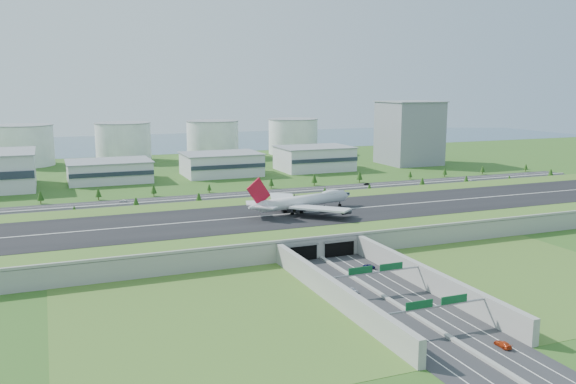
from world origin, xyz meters
name	(u,v)px	position (x,y,z in m)	size (l,w,h in m)	color
ground	(277,231)	(0.00, 0.00, 0.00)	(1200.00, 1200.00, 0.00)	#2A5219
airfield_deck	(277,223)	(0.00, -0.09, 4.12)	(520.00, 100.00, 9.20)	gray
underpass_road	(382,287)	(0.00, -99.42, 3.43)	(38.80, 120.40, 8.00)	#28282B
sign_gantry_near	(376,273)	(0.00, -95.04, 6.95)	(38.70, 0.70, 9.80)	gray
sign_gantry_far	(437,307)	(0.00, -130.04, 6.95)	(38.70, 0.70, 9.80)	gray
north_expressway	(224,198)	(0.00, 95.00, 0.06)	(560.00, 36.00, 0.12)	#28282B
tree_row	(240,190)	(10.02, 92.51, 4.62)	(510.04, 48.61, 8.43)	#3D2819
hangar_mid_a	(109,171)	(-60.00, 190.00, 7.50)	(58.00, 42.00, 15.00)	#BCBCC1
hangar_mid_b	(221,164)	(25.00, 190.00, 8.50)	(58.00, 42.00, 17.00)	#BCBCC1
hangar_mid_c	(314,159)	(105.00, 190.00, 9.50)	(58.00, 42.00, 19.00)	#BCBCC1
office_tower	(409,133)	(200.00, 195.00, 27.50)	(46.00, 46.00, 55.00)	gray
fuel_tank_a	(24,146)	(-120.00, 310.00, 17.50)	(50.00, 50.00, 35.00)	silver
fuel_tank_b	(123,142)	(-35.00, 310.00, 17.50)	(50.00, 50.00, 35.00)	silver
fuel_tank_c	(213,139)	(50.00, 310.00, 17.50)	(50.00, 50.00, 35.00)	silver
fuel_tank_d	(293,136)	(135.00, 310.00, 17.50)	(50.00, 50.00, 35.00)	silver
bay_water	(137,143)	(0.00, 480.00, 0.03)	(1200.00, 260.00, 0.06)	#355066
boeing_747	(303,201)	(14.23, 2.03, 13.63)	(62.92, 58.76, 19.80)	silver
car_0	(352,290)	(-7.39, -92.03, 0.96)	(1.98, 4.92, 1.68)	silver
car_1	(382,316)	(-10.05, -116.37, 0.89)	(1.63, 4.69, 1.54)	white
car_2	(369,266)	(11.66, -69.56, 0.85)	(2.42, 5.25, 1.46)	#0C0F3E
car_3	(503,344)	(9.96, -146.75, 0.94)	(2.29, 5.64, 1.64)	#B63410
car_5	(367,184)	(107.75, 105.44, 0.83)	(1.50, 4.29, 1.41)	black
car_6	(473,181)	(187.13, 89.26, 0.87)	(2.48, 5.37, 1.49)	#B8B7BC
car_7	(123,201)	(-60.66, 104.41, 0.83)	(2.00, 4.91, 1.43)	white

